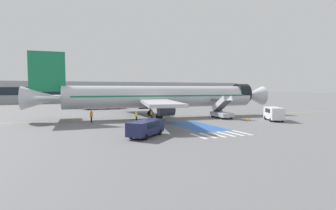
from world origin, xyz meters
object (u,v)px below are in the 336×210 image
Objects in this scene: ground_crew_3 at (136,116)px; terminal_building at (95,92)px; service_van_1 at (146,127)px; service_van_0 at (274,113)px; ground_crew_0 at (91,116)px; ground_crew_1 at (161,113)px; fuel_tanker at (103,103)px; ground_crew_2 at (152,114)px; traffic_cone_0 at (249,119)px; airliner at (160,97)px; boarding_stairs_forward at (222,113)px.

ground_crew_3 is 0.01× the size of terminal_building.
terminal_building reaches higher than service_van_1.
service_van_0 is 29.41m from ground_crew_0.
ground_crew_1 is at bearing -88.98° from ground_crew_3.
ground_crew_3 is (-4.78, -1.50, -0.12)m from ground_crew_1.
service_van_1 is at bearing 41.27° from service_van_0.
service_van_0 is (21.69, -36.26, -0.32)m from fuel_tanker.
ground_crew_2 reaches higher than traffic_cone_0.
fuel_tanker is at bearing -94.90° from terminal_building.
ground_crew_3 is at bearing 161.11° from traffic_cone_0.
airliner is 19.42m from service_van_1.
ground_crew_2 is at bearing 115.60° from service_van_1.
boarding_stairs_forward reaches higher than service_van_0.
service_van_0 is 2.85× the size of ground_crew_2.
boarding_stairs_forward is 2.87× the size of ground_crew_2.
service_van_0 is (15.49, -11.78, -2.49)m from airliner.
terminal_building is at bearing -172.95° from airliner.
traffic_cone_0 is (-3.97, 1.38, -1.05)m from service_van_0.
airliner reaches higher than terminal_building.
terminal_building is (3.64, 42.41, 2.38)m from fuel_tanker.
ground_crew_2 is 3.05m from ground_crew_3.
airliner is 23.93× the size of ground_crew_2.
ground_crew_1 is at bearing -13.07° from airliner.
boarding_stairs_forward is 12.72m from ground_crew_2.
service_van_0 is 20.12m from ground_crew_2.
terminal_building is (-14.09, 77.30, 3.75)m from traffic_cone_0.
traffic_cone_0 is at bearing -125.32° from ground_crew_3.
ground_crew_0 is at bearing -73.70° from airliner.
ground_crew_0 is 1.12× the size of ground_crew_3.
airliner is at bearing -40.62° from ground_crew_2.
ground_crew_1 reaches higher than traffic_cone_0.
service_van_0 is 24.52m from service_van_1.
ground_crew_3 is at bearing 9.33° from service_van_0.
ground_crew_0 is 6.96m from ground_crew_3.
boarding_stairs_forward is 10.42× the size of traffic_cone_0.
traffic_cone_0 is (12.49, -7.41, -0.82)m from ground_crew_1.
boarding_stairs_forward is at bearing -109.53° from ground_crew_3.
boarding_stairs_forward is 1.01× the size of service_van_0.
service_van_1 is (-23.89, -5.52, -0.22)m from service_van_0.
ground_crew_2 is 70.48m from terminal_building.
traffic_cone_0 is at bearing 63.78° from ground_crew_1.
service_van_0 is at bearing -19.13° from traffic_cone_0.
service_van_0 is at bearing -152.30° from fuel_tanker.
terminal_building is at bearing -48.81° from service_van_0.
service_van_1 is 16.12m from ground_crew_1.
boarding_stairs_forward is 5.43m from traffic_cone_0.
ground_crew_2 is at bearing 154.46° from traffic_cone_0.
airliner reaches higher than service_van_0.
ground_crew_1 is (-10.69, 2.34, 0.08)m from boarding_stairs_forward.
service_van_0 reaches higher than ground_crew_3.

